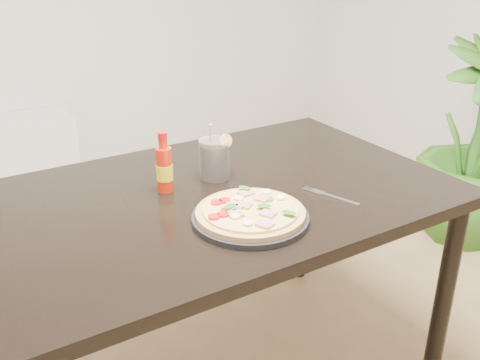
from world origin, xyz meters
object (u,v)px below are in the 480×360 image
pizza (250,211)px  fork (329,196)px  cola_cup (214,160)px  hot_sauce_bottle (164,168)px  dining_table (220,215)px  houseplant (478,144)px  plate (250,218)px

pizza → fork: (0.28, 0.00, -0.02)m
cola_cup → hot_sauce_bottle: bearing=-175.5°
dining_table → houseplant: houseplant is taller
houseplant → pizza: bearing=-164.7°
cola_cup → fork: 0.38m
dining_table → hot_sauce_bottle: 0.23m
dining_table → cola_cup: bearing=69.2°
hot_sauce_bottle → plate: bearing=-68.3°
dining_table → plate: size_ratio=4.38×
dining_table → hot_sauce_bottle: (-0.14, 0.08, 0.16)m
hot_sauce_bottle → pizza: bearing=-68.2°
cola_cup → houseplant: 1.63m
dining_table → plate: (-0.02, -0.21, 0.09)m
plate → houseplant: (1.66, 0.45, -0.24)m
cola_cup → fork: bearing=-54.2°
fork → pizza: bearing=161.3°
dining_table → pizza: (-0.02, -0.21, 0.11)m
plate → cola_cup: bearing=78.9°
houseplant → fork: bearing=-161.9°
fork → houseplant: 1.47m
plate → hot_sauce_bottle: size_ratio=1.70×
pizza → hot_sauce_bottle: bearing=111.8°
fork → houseplant: size_ratio=0.18×
dining_table → houseplant: bearing=8.4°
dining_table → houseplant: size_ratio=1.36×
dining_table → hot_sauce_bottle: hot_sauce_bottle is taller
dining_table → cola_cup: size_ratio=7.49×
pizza → hot_sauce_bottle: hot_sauce_bottle is taller
houseplant → hot_sauce_bottle: bearing=-174.9°
pizza → plate: bearing=-94.0°
plate → houseplant: houseplant is taller
dining_table → fork: bearing=-39.0°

